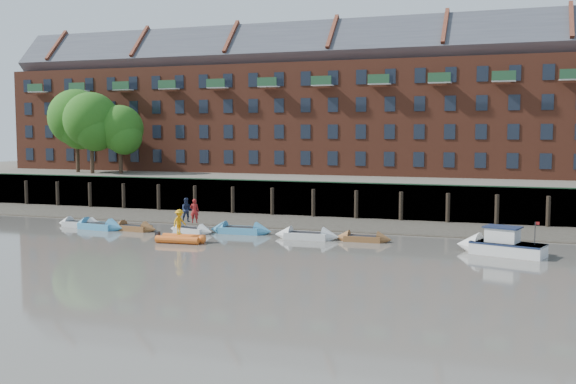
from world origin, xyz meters
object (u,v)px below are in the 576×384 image
at_px(person_rib_crew, 179,222).
at_px(rowboat_3, 191,230).
at_px(rowboat_0, 80,224).
at_px(person_rower_b, 187,210).
at_px(rowboat_2, 134,228).
at_px(rowboat_4, 241,230).
at_px(rowboat_6, 363,238).
at_px(motor_launch, 494,245).
at_px(rib_tender, 182,239).
at_px(rowboat_5, 307,236).
at_px(person_rower_a, 194,211).
at_px(rowboat_1, 98,226).

bearing_deg(person_rib_crew, rowboat_3, 32.18).
distance_m(rowboat_0, person_rower_b, 9.87).
relative_size(rowboat_2, rowboat_3, 1.04).
distance_m(rowboat_4, rowboat_6, 9.77).
height_order(rowboat_3, motor_launch, motor_launch).
bearing_deg(person_rib_crew, rib_tender, -71.72).
xyz_separation_m(rowboat_5, person_rib_crew, (-8.06, -4.38, 1.21)).
height_order(rowboat_0, rowboat_4, rowboat_4).
distance_m(rowboat_0, rowboat_6, 23.73).
distance_m(rowboat_5, person_rower_a, 9.18).
bearing_deg(person_rower_a, rowboat_5, 161.53).
bearing_deg(person_rower_a, person_rower_b, -37.35).
xyz_separation_m(rowboat_3, person_rower_a, (0.33, 0.01, 1.51)).
bearing_deg(rib_tender, rowboat_2, 145.73).
xyz_separation_m(rowboat_1, person_rib_crew, (9.27, -3.61, 1.21)).
relative_size(rowboat_4, rowboat_6, 1.22).
bearing_deg(motor_launch, rib_tender, 23.81).
relative_size(rowboat_1, rowboat_4, 1.00).
bearing_deg(person_rower_b, rowboat_4, -20.59).
bearing_deg(rowboat_2, motor_launch, 3.52).
relative_size(rowboat_0, motor_launch, 0.74).
relative_size(person_rower_b, person_rib_crew, 1.07).
height_order(rowboat_2, person_rower_b, person_rower_b).
xyz_separation_m(rowboat_0, motor_launch, (32.73, -1.69, 0.37)).
height_order(rib_tender, person_rib_crew, person_rib_crew).
xyz_separation_m(rowboat_1, person_rower_a, (8.27, 0.67, 1.47)).
height_order(rowboat_2, rib_tender, rowboat_2).
distance_m(rowboat_5, rib_tender, 8.98).
distance_m(rowboat_2, rib_tender, 7.42).
height_order(rowboat_0, person_rower_b, person_rower_b).
xyz_separation_m(rowboat_3, rowboat_4, (3.77, 0.98, 0.05)).
xyz_separation_m(rowboat_1, rib_tender, (9.49, -3.60, 0.01)).
bearing_deg(rowboat_3, motor_launch, 7.32).
bearing_deg(person_rower_a, rowboat_3, -17.87).
relative_size(rowboat_0, rowboat_4, 0.87).
bearing_deg(rowboat_0, rib_tender, -18.47).
xyz_separation_m(rowboat_3, rib_tender, (1.55, -4.26, 0.06)).
relative_size(rowboat_0, person_rower_a, 2.34).
relative_size(person_rower_a, person_rib_crew, 1.05).
bearing_deg(rowboat_1, motor_launch, 5.37).
relative_size(rowboat_2, rowboat_6, 1.05).
bearing_deg(rib_tender, rowboat_5, 25.91).
bearing_deg(rowboat_6, rowboat_2, -178.43).
relative_size(motor_launch, person_rower_b, 3.12).
relative_size(rowboat_1, person_rib_crew, 2.84).
relative_size(rowboat_4, rib_tender, 1.42).
xyz_separation_m(rowboat_0, rib_tender, (11.75, -4.32, 0.04)).
bearing_deg(rowboat_2, person_rower_a, 10.94).
distance_m(rowboat_3, person_rib_crew, 4.65).
bearing_deg(rowboat_2, rowboat_4, 15.37).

